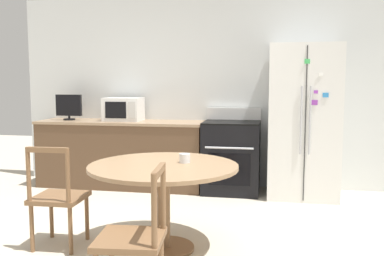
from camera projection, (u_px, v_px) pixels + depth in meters
The scene contains 10 objects.
back_wall at pixel (204, 91), 5.91m from camera, with size 5.20×0.10×2.60m.
kitchen_counter at pixel (122, 154), 5.84m from camera, with size 2.27×0.64×0.90m.
refrigerator at pixel (303, 121), 5.29m from camera, with size 0.85×0.75×1.88m.
oven_range at pixel (232, 156), 5.54m from camera, with size 0.72×0.68×1.08m.
microwave at pixel (123, 109), 5.82m from camera, with size 0.50×0.36×0.31m.
countertop_tv at pixel (69, 106), 5.90m from camera, with size 0.37×0.16×0.35m.
dining_table at pixel (163, 180), 3.61m from camera, with size 1.26×1.26×0.74m.
dining_chair_near at pixel (135, 239), 2.73m from camera, with size 0.46×0.46×0.90m.
dining_chair_left at pixel (58, 198), 3.68m from camera, with size 0.43×0.43×0.90m.
candle_glass at pixel (185, 159), 3.67m from camera, with size 0.10×0.10×0.08m.
Camera 1 is at (0.92, -3.21, 1.44)m, focal length 40.00 mm.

